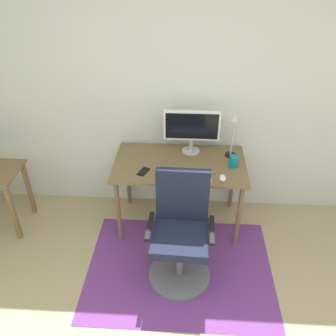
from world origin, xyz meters
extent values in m
cube|color=silver|center=(0.00, 2.20, 1.30)|extent=(6.00, 0.10, 2.60)
cube|color=#6A347A|center=(-0.07, 1.13, 0.00)|extent=(1.71, 1.29, 0.01)
cube|color=brown|center=(-0.11, 1.77, 0.75)|extent=(1.28, 0.72, 0.03)
cylinder|color=brown|center=(-0.68, 1.47, 0.37)|extent=(0.04, 0.04, 0.74)
cylinder|color=brown|center=(0.47, 1.47, 0.37)|extent=(0.04, 0.04, 0.74)
cylinder|color=brown|center=(-0.68, 2.07, 0.37)|extent=(0.04, 0.04, 0.74)
cylinder|color=brown|center=(0.47, 2.07, 0.37)|extent=(0.04, 0.04, 0.74)
cylinder|color=#B2B2B7|center=(0.00, 1.99, 0.77)|extent=(0.18, 0.18, 0.01)
cylinder|color=#B2B2B7|center=(0.00, 1.99, 0.84)|extent=(0.04, 0.04, 0.13)
cube|color=white|center=(0.00, 1.99, 1.06)|extent=(0.55, 0.04, 0.31)
cube|color=black|center=(0.00, 1.97, 1.06)|extent=(0.51, 0.00, 0.27)
cube|color=white|center=(-0.03, 1.52, 0.78)|extent=(0.43, 0.13, 0.02)
ellipsoid|color=white|center=(0.29, 1.51, 0.78)|extent=(0.06, 0.10, 0.03)
cylinder|color=#0F7E91|center=(0.41, 1.74, 0.82)|extent=(0.08, 0.08, 0.11)
cube|color=black|center=(-0.44, 1.59, 0.77)|extent=(0.12, 0.16, 0.01)
cylinder|color=black|center=(0.40, 1.94, 0.78)|extent=(0.11, 0.11, 0.01)
cylinder|color=beige|center=(0.40, 1.94, 0.97)|extent=(0.02, 0.02, 0.37)
cone|color=beige|center=(0.40, 1.94, 1.19)|extent=(0.09, 0.09, 0.06)
cylinder|color=slate|center=(-0.07, 1.03, 0.03)|extent=(0.56, 0.56, 0.05)
cylinder|color=slate|center=(-0.07, 1.03, 0.25)|extent=(0.06, 0.06, 0.41)
cube|color=#191E33|center=(-0.07, 1.03, 0.50)|extent=(0.49, 0.49, 0.08)
cube|color=#191E33|center=(-0.07, 1.23, 0.79)|extent=(0.45, 0.08, 0.51)
cube|color=black|center=(-0.33, 1.04, 0.61)|extent=(0.05, 0.33, 0.03)
cube|color=black|center=(0.18, 1.02, 0.61)|extent=(0.05, 0.33, 0.03)
cube|color=brown|center=(-1.73, 1.44, 0.33)|extent=(0.04, 0.04, 0.66)
cube|color=brown|center=(-1.73, 1.84, 0.33)|extent=(0.04, 0.04, 0.66)
camera|label=1|loc=(-0.05, -1.13, 2.63)|focal=37.94mm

